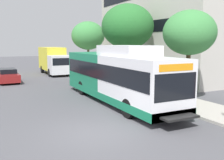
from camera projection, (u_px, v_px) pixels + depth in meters
ground_plane at (50, 98)px, 18.03m from camera, size 120.00×120.00×0.00m
sidewalk_curb at (150, 93)px, 19.36m from camera, size 3.00×56.00×0.14m
transit_bus at (116, 76)px, 16.58m from camera, size 2.58×12.25×3.65m
street_tree_near_stop at (189, 33)px, 16.36m from camera, size 3.34×3.34×5.72m
street_tree_mid_block at (128, 26)px, 23.57m from camera, size 4.76×4.76×7.17m
street_tree_far_block at (88, 36)px, 31.68m from camera, size 4.05×4.05×6.26m
parked_car_far_lane at (8, 75)px, 25.10m from camera, size 1.80×4.50×1.33m
box_truck_background at (54, 60)px, 31.62m from camera, size 2.32×7.01×3.25m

